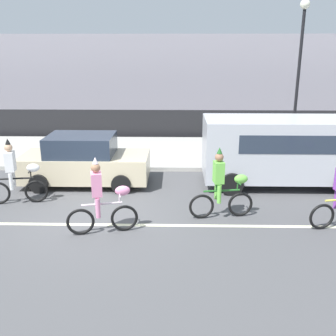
% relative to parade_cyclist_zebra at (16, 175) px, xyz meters
% --- Properties ---
extents(ground_plane, '(80.00, 80.00, 0.00)m').
position_rel_parade_cyclist_zebra_xyz_m(ground_plane, '(2.48, -0.90, -0.84)').
color(ground_plane, '#4C4C4F').
extents(road_centre_line, '(36.00, 0.14, 0.01)m').
position_rel_parade_cyclist_zebra_xyz_m(road_centre_line, '(2.48, -1.40, -0.84)').
color(road_centre_line, beige).
rests_on(road_centre_line, ground).
extents(sidewalk_curb, '(60.00, 5.00, 0.15)m').
position_rel_parade_cyclist_zebra_xyz_m(sidewalk_curb, '(2.48, 5.60, -0.77)').
color(sidewalk_curb, '#ADAAA3').
rests_on(sidewalk_curb, ground).
extents(fence_line, '(40.00, 0.08, 1.40)m').
position_rel_parade_cyclist_zebra_xyz_m(fence_line, '(2.48, 8.50, -0.14)').
color(fence_line, black).
rests_on(fence_line, ground).
extents(building_backdrop, '(28.00, 8.00, 5.04)m').
position_rel_parade_cyclist_zebra_xyz_m(building_backdrop, '(0.16, 17.10, 1.68)').
color(building_backdrop, '#99939E').
rests_on(building_backdrop, ground).
extents(parade_cyclist_zebra, '(1.71, 0.52, 1.92)m').
position_rel_parade_cyclist_zebra_xyz_m(parade_cyclist_zebra, '(0.00, 0.00, 0.00)').
color(parade_cyclist_zebra, black).
rests_on(parade_cyclist_zebra, ground).
extents(parade_cyclist_pink, '(1.69, 0.57, 1.92)m').
position_rel_parade_cyclist_zebra_xyz_m(parade_cyclist_pink, '(2.80, -1.82, 0.00)').
color(parade_cyclist_pink, black).
rests_on(parade_cyclist_pink, ground).
extents(parade_cyclist_lime, '(1.71, 0.52, 1.92)m').
position_rel_parade_cyclist_zebra_xyz_m(parade_cyclist_lime, '(5.75, -0.86, 0.00)').
color(parade_cyclist_lime, black).
rests_on(parade_cyclist_lime, ground).
extents(parked_van_silver, '(5.00, 2.22, 2.18)m').
position_rel_parade_cyclist_zebra_xyz_m(parked_van_silver, '(8.02, 1.80, 0.44)').
color(parked_van_silver, silver).
rests_on(parked_van_silver, ground).
extents(parked_car_beige, '(4.10, 1.92, 1.64)m').
position_rel_parade_cyclist_zebra_xyz_m(parked_car_beige, '(1.56, 1.71, -0.06)').
color(parked_car_beige, beige).
rests_on(parked_car_beige, ground).
extents(street_lamp_post, '(0.36, 0.36, 5.86)m').
position_rel_parade_cyclist_zebra_xyz_m(street_lamp_post, '(9.26, 5.23, 3.15)').
color(street_lamp_post, black).
rests_on(street_lamp_post, sidewalk_curb).
extents(pedestrian_onlooker, '(0.32, 0.20, 1.62)m').
position_rel_parade_cyclist_zebra_xyz_m(pedestrian_onlooker, '(8.72, 3.98, 0.17)').
color(pedestrian_onlooker, '#33333D').
rests_on(pedestrian_onlooker, sidewalk_curb).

